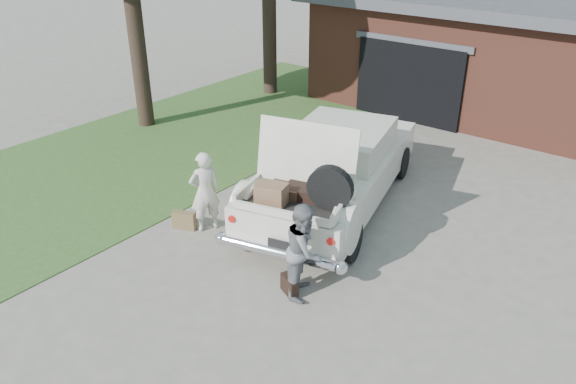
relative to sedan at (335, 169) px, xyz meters
The scene contains 8 objects.
ground 2.58m from the sedan, 84.19° to the right, with size 90.00×90.00×0.00m, color gray.
grass_strip 5.34m from the sedan, behind, with size 6.00×16.00×0.02m, color #2D4C1E.
house 9.16m from the sedan, 82.25° to the left, with size 12.80×7.80×3.30m.
sedan is the anchor object (origin of this frame).
woman_left 2.68m from the sedan, 120.14° to the right, with size 0.58×0.38×1.59m, color beige.
woman_right 3.05m from the sedan, 64.72° to the right, with size 0.77×0.60×1.58m, color slate.
suitcase_left 3.16m from the sedan, 123.26° to the right, with size 0.46×0.15×0.35m, color brown.
suitcase_right 3.24m from the sedan, 68.66° to the right, with size 0.40×0.13×0.31m, color black.
Camera 1 is at (5.38, -6.24, 5.56)m, focal length 35.00 mm.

